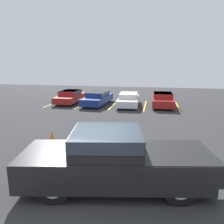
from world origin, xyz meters
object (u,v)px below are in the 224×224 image
at_px(pickup_truck, 117,159).
at_px(traffic_cone, 52,138).
at_px(parked_sedan_c, 128,99).
at_px(parked_sedan_a, 70,96).
at_px(parked_sedan_d, 163,99).
at_px(parked_sedan_b, 98,98).

relative_size(pickup_truck, traffic_cone, 9.27).
bearing_deg(parked_sedan_c, parked_sedan_a, -96.89).
bearing_deg(parked_sedan_d, traffic_cone, -27.77).
height_order(parked_sedan_c, traffic_cone, parked_sedan_c).
distance_m(parked_sedan_a, parked_sedan_b, 2.90).
bearing_deg(parked_sedan_b, parked_sedan_d, 96.05).
bearing_deg(parked_sedan_b, traffic_cone, 6.59).
height_order(pickup_truck, parked_sedan_a, pickup_truck).
bearing_deg(pickup_truck, traffic_cone, 130.17).
xyz_separation_m(pickup_truck, parked_sedan_b, (-4.20, 13.43, -0.27)).
bearing_deg(traffic_cone, parked_sedan_c, 77.35).
xyz_separation_m(parked_sedan_d, traffic_cone, (-5.38, -10.69, -0.34)).
bearing_deg(parked_sedan_d, parked_sedan_a, -91.84).
bearing_deg(traffic_cone, pickup_truck, -39.33).
distance_m(pickup_truck, traffic_cone, 4.76).
bearing_deg(parked_sedan_a, traffic_cone, 16.80).
relative_size(parked_sedan_a, parked_sedan_d, 1.04).
relative_size(parked_sedan_c, traffic_cone, 7.24).
relative_size(parked_sedan_b, parked_sedan_d, 1.14).
relative_size(pickup_truck, parked_sedan_a, 1.35).
distance_m(pickup_truck, parked_sedan_a, 15.52).
distance_m(parked_sedan_c, parked_sedan_d, 3.05).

